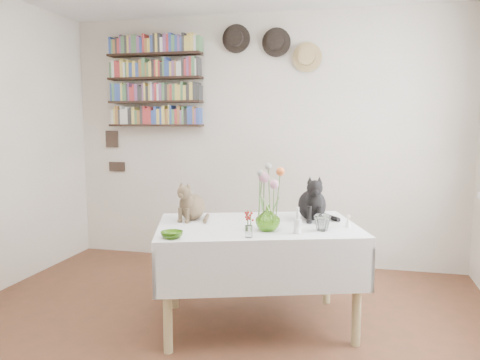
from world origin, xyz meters
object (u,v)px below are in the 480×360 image
(tabby_cat, at_px, (192,200))
(flower_vase, at_px, (268,218))
(black_cat, at_px, (312,197))
(dining_table, at_px, (257,250))
(bookshelf_unit, at_px, (155,82))

(tabby_cat, xyz_separation_m, flower_vase, (0.59, -0.21, -0.06))
(black_cat, relative_size, flower_vase, 1.98)
(black_cat, xyz_separation_m, flower_vase, (-0.25, -0.42, -0.08))
(tabby_cat, bearing_deg, dining_table, 7.41)
(tabby_cat, distance_m, bookshelf_unit, 1.91)
(dining_table, xyz_separation_m, flower_vase, (0.10, -0.17, 0.26))
(dining_table, height_order, flower_vase, flower_vase)
(black_cat, distance_m, bookshelf_unit, 2.29)
(bookshelf_unit, bearing_deg, black_cat, -34.43)
(black_cat, height_order, flower_vase, black_cat)
(bookshelf_unit, bearing_deg, flower_vase, -47.44)
(dining_table, relative_size, tabby_cat, 5.42)
(dining_table, xyz_separation_m, black_cat, (0.35, 0.26, 0.35))
(black_cat, height_order, bookshelf_unit, bookshelf_unit)
(flower_vase, bearing_deg, black_cat, 59.41)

